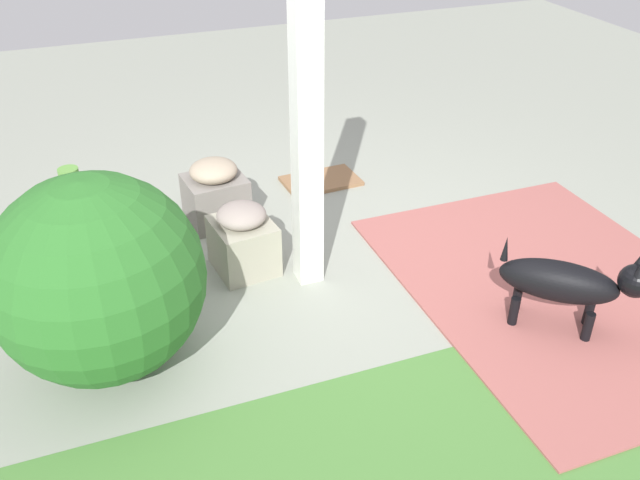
# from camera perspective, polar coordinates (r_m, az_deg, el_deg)

# --- Properties ---
(ground_plane) EXTENTS (12.00, 12.00, 0.00)m
(ground_plane) POSITION_cam_1_polar(r_m,az_deg,el_deg) (4.55, 1.53, -2.06)
(ground_plane) COLOR gray
(brick_path) EXTENTS (1.80, 2.40, 0.02)m
(brick_path) POSITION_cam_1_polar(r_m,az_deg,el_deg) (4.57, 19.13, -3.71)
(brick_path) COLOR #A25853
(brick_path) RESTS_ON ground
(porch_pillar) EXTENTS (0.15, 0.15, 2.08)m
(porch_pillar) POSITION_cam_1_polar(r_m,az_deg,el_deg) (3.93, -1.12, 9.51)
(porch_pillar) COLOR white
(porch_pillar) RESTS_ON ground
(stone_planter_nearest) EXTENTS (0.45, 0.41, 0.49)m
(stone_planter_nearest) POSITION_cam_1_polar(r_m,az_deg,el_deg) (4.97, -8.70, 3.90)
(stone_planter_nearest) COLOR gray
(stone_planter_nearest) RESTS_ON ground
(stone_planter_near) EXTENTS (0.41, 0.44, 0.47)m
(stone_planter_near) POSITION_cam_1_polar(r_m,az_deg,el_deg) (4.42, -6.43, 0.06)
(stone_planter_near) COLOR #9B9883
(stone_planter_near) RESTS_ON ground
(round_shrub) EXTENTS (1.10, 1.10, 1.10)m
(round_shrub) POSITION_cam_1_polar(r_m,az_deg,el_deg) (3.64, -18.02, -3.08)
(round_shrub) COLOR #296725
(round_shrub) RESTS_ON ground
(terracotta_pot_tall) EXTENTS (0.22, 0.22, 0.72)m
(terracotta_pot_tall) POSITION_cam_1_polar(r_m,az_deg,el_deg) (4.64, -19.24, 0.45)
(terracotta_pot_tall) COLOR #B46235
(terracotta_pot_tall) RESTS_ON ground
(dog) EXTENTS (0.70, 0.64, 0.55)m
(dog) POSITION_cam_1_polar(r_m,az_deg,el_deg) (4.07, 20.04, -3.34)
(dog) COLOR black
(dog) RESTS_ON ground
(doormat) EXTENTS (0.62, 0.41, 0.03)m
(doormat) POSITION_cam_1_polar(r_m,az_deg,el_deg) (5.57, 0.08, 4.95)
(doormat) COLOR #876141
(doormat) RESTS_ON ground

